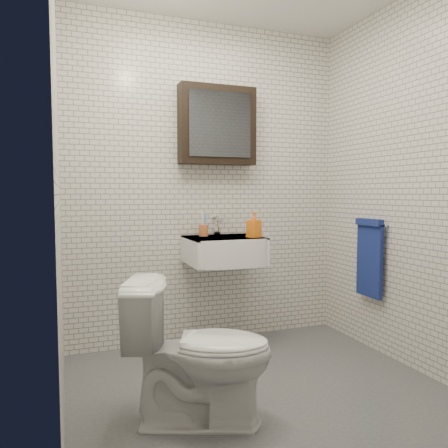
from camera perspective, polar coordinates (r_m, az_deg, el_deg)
name	(u,v)px	position (r m, az deg, el deg)	size (l,w,h in m)	color
ground	(261,390)	(2.79, 4.85, -20.85)	(2.20, 2.00, 0.01)	#46484D
room_shell	(262,143)	(2.55, 5.05, 10.54)	(2.22, 2.02, 2.51)	silver
washbasin	(226,250)	(3.25, 0.26, -3.41)	(0.55, 0.50, 0.20)	white
faucet	(217,226)	(3.42, -0.89, -0.32)	(0.06, 0.20, 0.15)	silver
mirror_cabinet	(217,125)	(3.45, -0.88, 12.75)	(0.60, 0.15, 0.60)	black
towel_rail	(370,254)	(3.42, 18.48, -3.80)	(0.09, 0.30, 0.58)	silver
toothbrush_cup	(204,230)	(3.34, -2.69, -0.75)	(0.07, 0.07, 0.19)	#C56431
soap_bottle	(254,225)	(3.24, 3.93, -0.11)	(0.09, 0.09, 0.19)	#F25019
toilet	(200,351)	(2.32, -3.18, -16.23)	(0.42, 0.73, 0.74)	white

